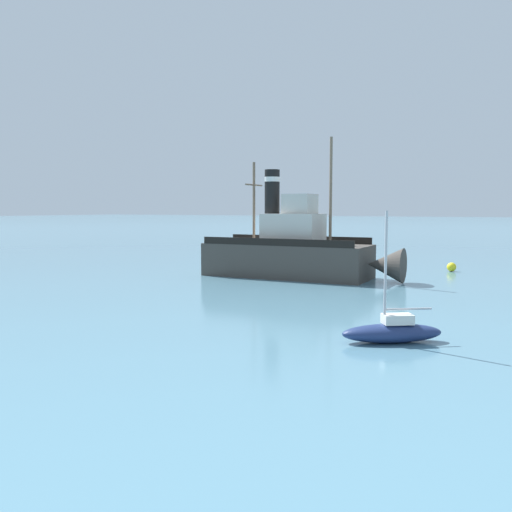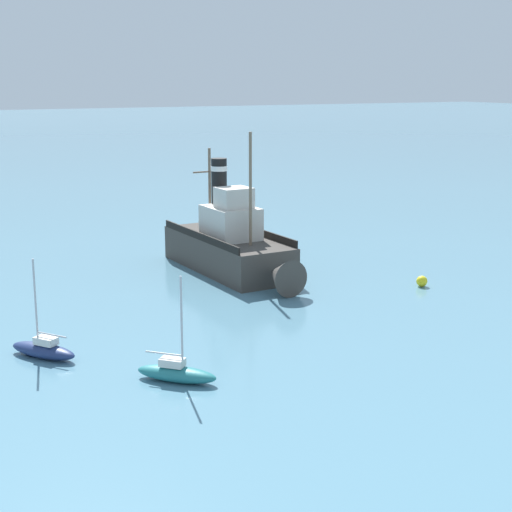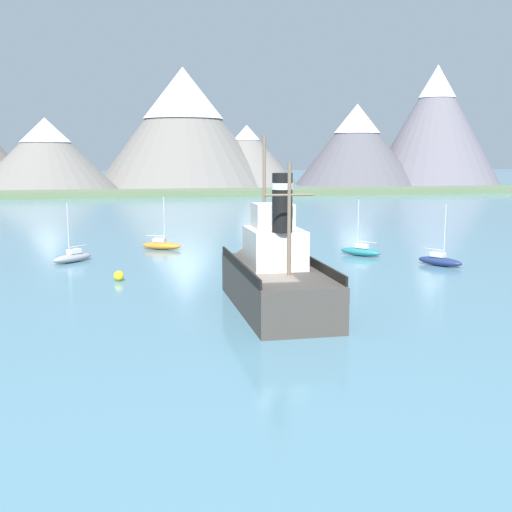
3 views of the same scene
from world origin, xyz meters
name	(u,v)px [view 2 (image 2 of 3)]	position (x,y,z in m)	size (l,w,h in m)	color
ground_plane	(222,261)	(0.00, 0.00, 0.00)	(600.00, 600.00, 0.00)	teal
old_tugboat	(232,246)	(0.83, 3.34, 1.83)	(4.78, 14.50, 9.90)	#423D38
sailboat_teal	(176,372)	(12.07, 20.48, 0.43)	(3.42, 3.51, 4.90)	#23757A
sailboat_navy	(43,349)	(16.60, 14.59, 0.43)	(3.07, 3.75, 4.90)	navy
mooring_buoy	(422,281)	(-8.34, 12.78, 0.36)	(0.72, 0.72, 0.72)	yellow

